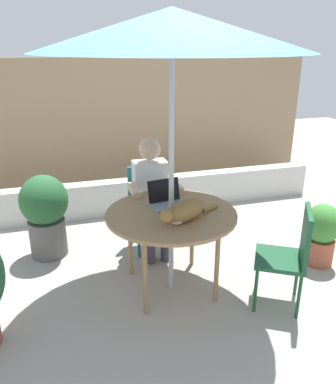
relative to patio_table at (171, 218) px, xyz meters
The scene contains 12 objects.
ground_plane 0.69m from the patio_table, ahead, with size 14.00×14.00×0.00m, color gray.
fence_back 2.58m from the patio_table, 90.00° to the left, with size 5.68×0.08×1.93m, color #937756.
planter_wall_low 1.86m from the patio_table, 90.00° to the left, with size 5.11×0.20×0.44m, color beige.
patio_table is the anchor object (origin of this frame).
patio_umbrella 1.50m from the patio_table, ahead, with size 2.08×2.08×2.35m.
chair_occupied 0.87m from the patio_table, 90.00° to the left, with size 0.40×0.40×0.89m.
chair_empty 1.03m from the patio_table, 30.94° to the right, with size 0.55×0.55×0.89m.
person_seated 0.69m from the patio_table, 90.00° to the left, with size 0.48×0.48×1.23m.
laptop 0.22m from the patio_table, 88.85° to the left, with size 0.33×0.29×0.21m.
cat 0.24m from the patio_table, 75.81° to the right, with size 0.60×0.36×0.17m.
potted_plant_by_chair 1.43m from the patio_table, 138.97° to the left, with size 0.49×0.49×0.88m.
potted_plant_corner 1.59m from the patio_table, ahead, with size 0.35×0.35×0.64m.
Camera 1 is at (-0.88, -2.93, 2.11)m, focal length 36.61 mm.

